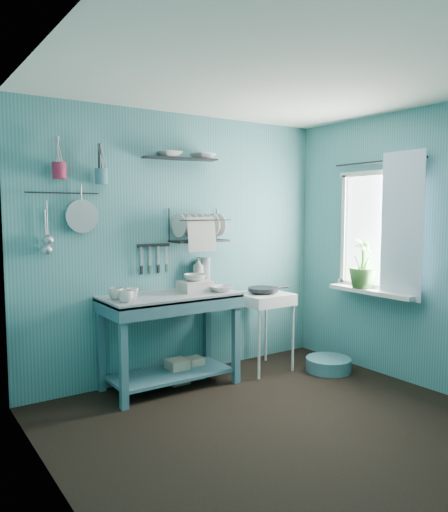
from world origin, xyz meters
TOP-DOWN VIEW (x-y plane):
  - floor at (0.00, 0.00)m, footprint 3.20×3.20m
  - ceiling at (0.00, 0.00)m, footprint 3.20×3.20m
  - wall_back at (0.00, 1.50)m, footprint 3.20×0.00m
  - wall_left at (-1.60, 0.00)m, footprint 0.00×3.00m
  - wall_right at (1.60, 0.00)m, footprint 0.00×3.00m
  - work_counter at (-0.29, 1.22)m, footprint 1.26×0.74m
  - mug_left at (-0.77, 1.06)m, footprint 0.12×0.12m
  - mug_mid at (-0.67, 1.16)m, footprint 0.14×0.14m
  - mug_right at (-0.79, 1.22)m, footprint 0.17×0.17m
  - wash_tub at (-0.04, 1.20)m, footprint 0.28×0.22m
  - tub_bowl at (-0.04, 1.20)m, footprint 0.20×0.19m
  - soap_bottle at (0.13, 1.42)m, footprint 0.11×0.12m
  - water_bottle at (0.23, 1.44)m, footprint 0.09×0.09m
  - counter_bowl at (0.16, 1.07)m, footprint 0.22×0.22m
  - hotplate_stand at (0.71, 1.14)m, footprint 0.49×0.49m
  - frying_pan at (0.71, 1.14)m, footprint 0.30×0.30m
  - knife_strip at (-0.32, 1.47)m, footprint 0.32×0.03m
  - dish_rack at (0.12, 1.37)m, footprint 0.58×0.31m
  - upper_shelf at (-0.07, 1.40)m, footprint 0.72×0.30m
  - shelf_bowl_left at (-0.17, 1.40)m, footprint 0.22×0.22m
  - shelf_bowl_right at (0.18, 1.40)m, footprint 0.25×0.25m
  - utensil_cup_magenta at (-1.17, 1.42)m, footprint 0.11×0.11m
  - utensil_cup_teal at (-0.82, 1.42)m, footprint 0.11×0.11m
  - colander at (-0.98, 1.45)m, footprint 0.28×0.03m
  - ladle_outer at (-1.27, 1.46)m, footprint 0.01×0.01m
  - ladle_inner at (-1.28, 1.46)m, footprint 0.01×0.01m
  - hook_rail at (-1.13, 1.47)m, footprint 0.60×0.01m
  - window_glass at (1.59, 0.45)m, footprint 0.00×1.10m
  - windowsill at (1.50, 0.45)m, footprint 0.16×0.95m
  - curtain at (1.52, 0.15)m, footprint 0.00×1.35m
  - curtain_rod at (1.54, 0.45)m, footprint 0.02×1.05m
  - potted_plant at (1.51, 0.57)m, footprint 0.35×0.35m
  - storage_tin_large at (-0.19, 1.27)m, footprint 0.18×0.18m
  - storage_tin_small at (0.01, 1.30)m, footprint 0.15×0.15m
  - floor_basin at (1.22, 0.73)m, footprint 0.44×0.44m

SIDE VIEW (x-z plane):
  - floor at x=0.00m, z-range 0.00..0.00m
  - floor_basin at x=1.22m, z-range 0.00..0.13m
  - storage_tin_small at x=0.01m, z-range 0.00..0.20m
  - storage_tin_large at x=-0.19m, z-range 0.00..0.22m
  - hotplate_stand at x=0.71m, z-range 0.00..0.77m
  - work_counter at x=-0.29m, z-range 0.00..0.85m
  - windowsill at x=1.50m, z-range 0.79..0.83m
  - frying_pan at x=0.71m, z-range 0.79..0.83m
  - counter_bowl at x=0.16m, z-range 0.85..0.90m
  - mug_mid at x=-0.67m, z-range 0.85..0.94m
  - mug_left at x=-0.77m, z-range 0.85..0.95m
  - mug_right at x=-0.79m, z-range 0.85..0.95m
  - wash_tub at x=-0.04m, z-range 0.85..0.95m
  - tub_bowl at x=-0.04m, z-range 0.95..1.01m
  - water_bottle at x=0.23m, z-range 0.85..1.13m
  - soap_bottle at x=0.13m, z-range 0.85..1.15m
  - potted_plant at x=1.51m, z-range 0.83..1.32m
  - wall_back at x=0.00m, z-range -0.35..2.85m
  - wall_left at x=-1.60m, z-range -0.25..2.75m
  - wall_right at x=1.60m, z-range -0.25..2.75m
  - knife_strip at x=-0.32m, z-range 1.26..1.29m
  - window_glass at x=1.59m, z-range 0.85..1.95m
  - ladle_inner at x=-1.28m, z-range 1.30..1.60m
  - curtain at x=1.52m, z-range 0.77..2.12m
  - dish_rack at x=0.12m, z-range 1.29..1.61m
  - ladle_outer at x=-1.27m, z-range 1.37..1.67m
  - colander at x=-0.98m, z-range 1.40..1.68m
  - hook_rail at x=-1.13m, z-range 1.73..1.74m
  - utensil_cup_teal at x=-0.82m, z-range 1.81..1.94m
  - utensil_cup_magenta at x=-1.17m, z-range 1.85..1.98m
  - curtain_rod at x=1.54m, z-range 2.04..2.06m
  - upper_shelf at x=-0.07m, z-range 2.06..2.07m
  - shelf_bowl_left at x=-0.17m, z-range 2.05..2.10m
  - shelf_bowl_right at x=0.18m, z-range 2.05..2.11m
  - ceiling at x=0.00m, z-range 2.50..2.50m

